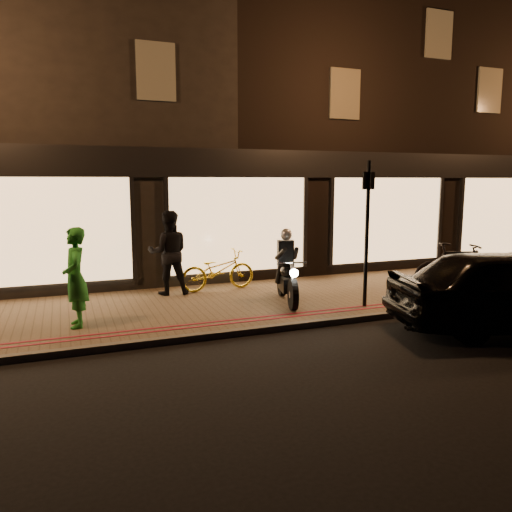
{
  "coord_description": "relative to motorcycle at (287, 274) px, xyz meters",
  "views": [
    {
      "loc": [
        -4.18,
        -8.0,
        2.72
      ],
      "look_at": [
        -0.3,
        1.98,
        1.1
      ],
      "focal_mm": 35.0,
      "sensor_mm": 36.0,
      "label": 1
    }
  ],
  "objects": [
    {
      "name": "ground",
      "position": [
        -0.25,
        -1.57,
        -0.73
      ],
      "size": [
        90.0,
        90.0,
        0.0
      ],
      "primitive_type": "plane",
      "color": "black",
      "rests_on": "ground"
    },
    {
      "name": "sidewalk",
      "position": [
        -0.25,
        0.43,
        -0.67
      ],
      "size": [
        50.0,
        4.0,
        0.12
      ],
      "primitive_type": "cube",
      "color": "brown",
      "rests_on": "ground"
    },
    {
      "name": "kerb_stone",
      "position": [
        -0.25,
        -1.52,
        -0.67
      ],
      "size": [
        50.0,
        0.14,
        0.12
      ],
      "primitive_type": "cube",
      "color": "#59544C",
      "rests_on": "ground"
    },
    {
      "name": "red_kerb_lines",
      "position": [
        -0.25,
        -1.02,
        -0.61
      ],
      "size": [
        50.0,
        0.26,
        0.01
      ],
      "color": "maroon",
      "rests_on": "sidewalk"
    },
    {
      "name": "building_row",
      "position": [
        -0.25,
        7.42,
        3.51
      ],
      "size": [
        48.0,
        10.11,
        8.5
      ],
      "color": "black",
      "rests_on": "ground"
    },
    {
      "name": "motorcycle",
      "position": [
        0.0,
        0.0,
        0.0
      ],
      "size": [
        0.76,
        1.91,
        1.59
      ],
      "rotation": [
        0.0,
        0.0,
        -0.25
      ],
      "color": "black",
      "rests_on": "sidewalk"
    },
    {
      "name": "sign_post",
      "position": [
        1.37,
        -0.91,
        1.06
      ],
      "size": [
        0.34,
        0.13,
        3.0
      ],
      "rotation": [
        0.0,
        0.0,
        0.29
      ],
      "color": "black",
      "rests_on": "sidewalk"
    },
    {
      "name": "bicycle_gold",
      "position": [
        -1.04,
        1.68,
        -0.13
      ],
      "size": [
        1.88,
        0.79,
        0.96
      ],
      "primitive_type": "imported",
      "rotation": [
        0.0,
        0.0,
        1.65
      ],
      "color": "gold",
      "rests_on": "sidewalk"
    },
    {
      "name": "bicycle_dark",
      "position": [
        4.06,
        -0.61,
        -0.02
      ],
      "size": [
        2.04,
        1.21,
        1.19
      ],
      "primitive_type": "imported",
      "rotation": [
        0.0,
        0.0,
        1.21
      ],
      "color": "black",
      "rests_on": "sidewalk"
    },
    {
      "name": "person_green",
      "position": [
        -4.28,
        -0.3,
        0.28
      ],
      "size": [
        0.45,
        0.66,
        1.79
      ],
      "primitive_type": "imported",
      "rotation": [
        0.0,
        0.0,
        -1.54
      ],
      "color": "#227F27",
      "rests_on": "sidewalk"
    },
    {
      "name": "person_dark",
      "position": [
        -2.2,
        1.7,
        0.35
      ],
      "size": [
        1.02,
        0.84,
        1.93
      ],
      "primitive_type": "imported",
      "rotation": [
        0.0,
        0.0,
        3.02
      ],
      "color": "black",
      "rests_on": "sidewalk"
    },
    {
      "name": "parked_car",
      "position": [
        3.17,
        -2.94,
        0.02
      ],
      "size": [
        4.73,
        2.75,
        1.51
      ],
      "primitive_type": "imported",
      "rotation": [
        0.0,
        0.0,
        1.34
      ],
      "color": "black",
      "rests_on": "ground"
    }
  ]
}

